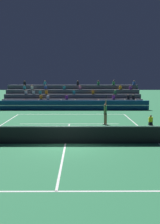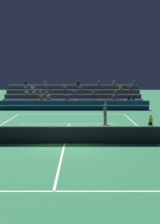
# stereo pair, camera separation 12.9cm
# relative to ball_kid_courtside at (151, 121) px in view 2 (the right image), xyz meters

# --- Properties ---
(ground_plane) EXTENTS (120.00, 120.00, 0.00)m
(ground_plane) POSITION_rel_ball_kid_courtside_xyz_m (-6.57, -5.76, -0.33)
(ground_plane) COLOR #2D7A4C
(court_lines) EXTENTS (11.10, 23.90, 0.01)m
(court_lines) POSITION_rel_ball_kid_courtside_xyz_m (-6.57, -5.76, -0.33)
(court_lines) COLOR white
(court_lines) RESTS_ON ground
(tennis_net) EXTENTS (12.00, 0.10, 1.10)m
(tennis_net) POSITION_rel_ball_kid_courtside_xyz_m (-6.57, -5.76, 0.21)
(tennis_net) COLOR #2D6B38
(tennis_net) RESTS_ON ground
(sponsor_banner_wall) EXTENTS (18.00, 0.26, 1.10)m
(sponsor_banner_wall) POSITION_rel_ball_kid_courtside_xyz_m (-6.57, 9.69, 0.22)
(sponsor_banner_wall) COLOR navy
(sponsor_banner_wall) RESTS_ON ground
(bleacher_stand) EXTENTS (17.41, 4.75, 3.38)m
(bleacher_stand) POSITION_rel_ball_kid_courtside_xyz_m (-6.57, 13.49, 0.69)
(bleacher_stand) COLOR #4C515B
(bleacher_stand) RESTS_ON ground
(ball_kid_courtside) EXTENTS (0.30, 0.36, 0.84)m
(ball_kid_courtside) POSITION_rel_ball_kid_courtside_xyz_m (0.00, 0.00, 0.00)
(ball_kid_courtside) COLOR black
(ball_kid_courtside) RESTS_ON ground
(tennis_player) EXTENTS (0.41, 1.01, 2.48)m
(tennis_player) POSITION_rel_ball_kid_courtside_xyz_m (-3.62, 0.37, 0.66)
(tennis_player) COLOR #9E7051
(tennis_player) RESTS_ON ground
(tennis_ball) EXTENTS (0.07, 0.07, 0.07)m
(tennis_ball) POSITION_rel_ball_kid_courtside_xyz_m (-2.25, -4.43, -0.30)
(tennis_ball) COLOR #C6DB33
(tennis_ball) RESTS_ON ground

